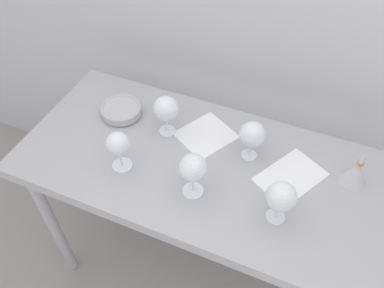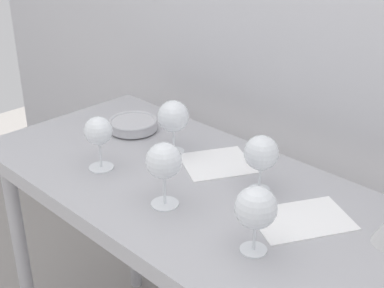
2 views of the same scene
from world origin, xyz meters
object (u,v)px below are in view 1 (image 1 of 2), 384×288
Objects in this scene: wine_glass_far_left at (166,109)px; tasting_sheet_lower at (291,177)px; wine_glass_far_right at (252,135)px; wine_glass_near_right at (281,197)px; wine_glass_near_left at (118,144)px; tasting_sheet_upper at (206,135)px; wine_glass_near_center at (193,168)px; decanter_funnel at (356,173)px; tasting_bowl at (121,110)px.

wine_glass_far_left is 0.52m from tasting_sheet_lower.
wine_glass_far_right is (0.34, 0.00, -0.01)m from wine_glass_far_left.
wine_glass_far_left is 0.55m from wine_glass_near_right.
wine_glass_far_left reaches higher than wine_glass_near_left.
wine_glass_near_left reaches higher than tasting_sheet_upper.
tasting_sheet_lower is at bearing 32.89° from wine_glass_near_center.
wine_glass_far_left reaches higher than tasting_sheet_lower.
wine_glass_near_center is 0.74× the size of tasting_sheet_lower.
tasting_sheet_lower is (0.30, 0.19, -0.12)m from wine_glass_near_center.
wine_glass_far_left is 0.72m from decanter_funnel.
decanter_funnel is (0.51, 0.26, -0.08)m from wine_glass_near_center.
decanter_funnel is at bearing 28.45° from tasting_sheet_upper.
wine_glass_near_right is 0.82× the size of tasting_sheet_upper.
wine_glass_far_right is at bearing 60.83° from wine_glass_near_center.
wine_glass_near_center is at bearing -119.17° from wine_glass_far_right.
wine_glass_near_right is at bearing -7.37° from tasting_sheet_upper.
tasting_bowl is (-0.56, 0.01, -0.09)m from wine_glass_far_right.
tasting_sheet_lower is at bearing -4.08° from wine_glass_far_left.
tasting_bowl is (-0.73, 0.05, 0.02)m from tasting_sheet_lower.
wine_glass_far_left reaches higher than decanter_funnel.
tasting_bowl is (-0.22, 0.02, -0.09)m from wine_glass_far_left.
tasting_bowl is at bearing 150.06° from wine_glass_near_center.
tasting_sheet_upper is (-0.06, 0.27, -0.12)m from wine_glass_near_center.
wine_glass_near_right is at bearing 1.84° from wine_glass_near_center.
decanter_funnel is at bearing 2.52° from wine_glass_far_left.
tasting_sheet_upper is (-0.35, 0.26, -0.11)m from wine_glass_near_right.
tasting_sheet_upper is at bearing 169.82° from wine_glass_far_right.
wine_glass_near_right is 0.45m from tasting_sheet_upper.
wine_glass_far_right is 0.81× the size of tasting_sheet_upper.
decanter_funnel reaches higher than tasting_sheet_lower.
wine_glass_near_left is 0.98× the size of tasting_bowl.
wine_glass_near_center is at bearing -152.64° from decanter_funnel.
wine_glass_near_center reaches higher than wine_glass_far_left.
wine_glass_near_right is at bearing -54.32° from wine_glass_far_right.
wine_glass_near_left is at bearing -101.64° from tasting_sheet_upper.
tasting_bowl is 0.93m from decanter_funnel.
wine_glass_near_center reaches higher than tasting_sheet_upper.
wine_glass_near_left is at bearing -59.71° from tasting_bowl.
tasting_sheet_lower is at bearing -161.80° from decanter_funnel.
wine_glass_near_center is 1.09× the size of wine_glass_far_right.
wine_glass_near_right is at bearing -18.19° from tasting_bowl.
wine_glass_far_right is at bearing 0.69° from wine_glass_far_left.
decanter_funnel is (0.21, 0.25, -0.07)m from wine_glass_near_right.
wine_glass_far_left is 0.24m from wine_glass_near_left.
wine_glass_near_left is at bearing -151.03° from wine_glass_far_right.
wine_glass_near_center is 0.38m from tasting_sheet_lower.
tasting_sheet_lower is (0.17, -0.04, -0.11)m from wine_glass_far_right.
tasting_sheet_upper is at bearing 143.52° from wine_glass_near_right.
tasting_sheet_upper is 0.37m from tasting_bowl.
wine_glass_near_right is at bearing 0.53° from wine_glass_near_left.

